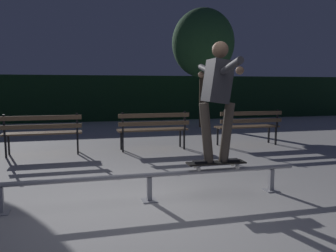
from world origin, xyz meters
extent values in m
plane|color=#ADAAA8|center=(0.00, 0.00, 0.00)|extent=(90.00, 90.00, 0.00)
cube|color=black|center=(0.00, 10.82, 0.94)|extent=(24.00, 1.20, 1.89)
cylinder|color=#9E9EA3|center=(0.00, 0.19, 0.33)|extent=(4.04, 0.06, 0.06)
cube|color=#9E9EA3|center=(-1.72, 0.19, 0.15)|extent=(0.06, 0.06, 0.30)
cube|color=#9E9EA3|center=(-1.72, 0.19, 0.01)|extent=(0.18, 0.18, 0.01)
cube|color=#9E9EA3|center=(0.00, 0.19, 0.15)|extent=(0.06, 0.06, 0.30)
cube|color=#9E9EA3|center=(0.00, 0.19, 0.01)|extent=(0.18, 0.18, 0.01)
cube|color=#9E9EA3|center=(1.72, 0.19, 0.15)|extent=(0.06, 0.06, 0.30)
cube|color=#9E9EA3|center=(1.72, 0.19, 0.01)|extent=(0.18, 0.18, 0.01)
cube|color=black|center=(0.90, 0.19, 0.44)|extent=(0.78, 0.22, 0.02)
cube|color=black|center=(0.90, 0.19, 0.45)|extent=(0.77, 0.21, 0.00)
cube|color=#9E9EA3|center=(1.16, 0.18, 0.42)|extent=(0.05, 0.17, 0.02)
cube|color=#9E9EA3|center=(0.63, 0.20, 0.42)|extent=(0.05, 0.17, 0.02)
cylinder|color=beige|center=(1.16, 0.10, 0.39)|extent=(0.05, 0.03, 0.05)
cylinder|color=beige|center=(1.16, 0.26, 0.39)|extent=(0.05, 0.03, 0.05)
cylinder|color=beige|center=(0.63, 0.12, 0.39)|extent=(0.05, 0.03, 0.05)
cylinder|color=beige|center=(0.63, 0.28, 0.39)|extent=(0.05, 0.03, 0.05)
cube|color=black|center=(1.08, 0.19, 0.47)|extent=(0.26, 0.11, 0.03)
cube|color=black|center=(0.72, 0.19, 0.47)|extent=(0.26, 0.11, 0.03)
cylinder|color=#473D33|center=(1.04, 0.19, 0.84)|extent=(0.21, 0.13, 0.79)
cylinder|color=#473D33|center=(0.76, 0.19, 0.84)|extent=(0.21, 0.13, 0.79)
cube|color=#2D2D33|center=(0.90, 0.19, 1.50)|extent=(0.34, 0.37, 0.57)
cylinder|color=#2D2D33|center=(0.89, -0.19, 1.66)|extent=(0.10, 0.61, 0.21)
cylinder|color=#2D2D33|center=(0.91, 0.57, 1.66)|extent=(0.10, 0.61, 0.21)
sphere|color=brown|center=(0.88, -0.47, 1.61)|extent=(0.09, 0.09, 0.09)
sphere|color=brown|center=(0.91, 0.85, 1.61)|extent=(0.09, 0.09, 0.09)
sphere|color=brown|center=(0.93, 0.19, 1.90)|extent=(0.21, 0.21, 0.21)
cube|color=black|center=(-0.90, 3.80, 0.22)|extent=(0.04, 0.04, 0.44)
cube|color=black|center=(-0.90, 3.48, 0.22)|extent=(0.04, 0.04, 0.44)
cube|color=black|center=(-0.90, 3.44, 0.66)|extent=(0.04, 0.04, 0.44)
cube|color=black|center=(-2.31, 3.79, 0.22)|extent=(0.04, 0.04, 0.44)
cube|color=black|center=(-2.31, 3.47, 0.22)|extent=(0.04, 0.04, 0.44)
cube|color=black|center=(-2.31, 3.43, 0.66)|extent=(0.04, 0.04, 0.44)
cube|color=brown|center=(-1.60, 3.77, 0.46)|extent=(1.60, 0.10, 0.04)
cube|color=brown|center=(-1.60, 3.63, 0.46)|extent=(1.60, 0.10, 0.04)
cube|color=brown|center=(-1.60, 3.49, 0.46)|extent=(1.60, 0.10, 0.04)
cube|color=brown|center=(-1.60, 3.42, 0.62)|extent=(1.60, 0.05, 0.09)
cube|color=brown|center=(-1.60, 3.42, 0.80)|extent=(1.60, 0.05, 0.09)
cube|color=black|center=(1.46, 3.80, 0.22)|extent=(0.04, 0.04, 0.44)
cube|color=black|center=(1.47, 3.48, 0.22)|extent=(0.04, 0.04, 0.44)
cube|color=black|center=(1.47, 3.44, 0.66)|extent=(0.04, 0.04, 0.44)
cube|color=black|center=(0.06, 3.79, 0.22)|extent=(0.04, 0.04, 0.44)
cube|color=black|center=(0.06, 3.47, 0.22)|extent=(0.04, 0.04, 0.44)
cube|color=black|center=(0.06, 3.43, 0.66)|extent=(0.04, 0.04, 0.44)
cube|color=brown|center=(0.76, 3.77, 0.46)|extent=(1.60, 0.10, 0.04)
cube|color=brown|center=(0.76, 3.63, 0.46)|extent=(1.60, 0.10, 0.04)
cube|color=brown|center=(0.76, 3.49, 0.46)|extent=(1.60, 0.10, 0.04)
cube|color=brown|center=(0.76, 3.42, 0.62)|extent=(1.60, 0.05, 0.09)
cube|color=brown|center=(0.76, 3.42, 0.80)|extent=(1.60, 0.05, 0.09)
cube|color=black|center=(3.83, 3.80, 0.22)|extent=(0.04, 0.04, 0.44)
cube|color=black|center=(3.83, 3.48, 0.22)|extent=(0.04, 0.04, 0.44)
cube|color=black|center=(3.83, 3.44, 0.66)|extent=(0.04, 0.04, 0.44)
cube|color=black|center=(2.42, 3.79, 0.22)|extent=(0.04, 0.04, 0.44)
cube|color=black|center=(2.42, 3.47, 0.22)|extent=(0.04, 0.04, 0.44)
cube|color=black|center=(2.42, 3.43, 0.66)|extent=(0.04, 0.04, 0.44)
cube|color=brown|center=(3.13, 3.77, 0.46)|extent=(1.60, 0.10, 0.04)
cube|color=brown|center=(3.13, 3.63, 0.46)|extent=(1.60, 0.10, 0.04)
cube|color=brown|center=(3.13, 3.49, 0.46)|extent=(1.60, 0.10, 0.04)
cube|color=brown|center=(3.13, 3.42, 0.62)|extent=(1.60, 0.05, 0.09)
cube|color=brown|center=(3.13, 3.42, 0.80)|extent=(1.60, 0.05, 0.09)
cylinder|color=brown|center=(3.34, 7.41, 1.00)|extent=(0.22, 0.22, 2.01)
ellipsoid|color=#234C28|center=(3.34, 7.41, 2.92)|extent=(2.15, 2.15, 2.36)
camera|label=1|loc=(-0.80, -3.89, 1.44)|focal=36.30mm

